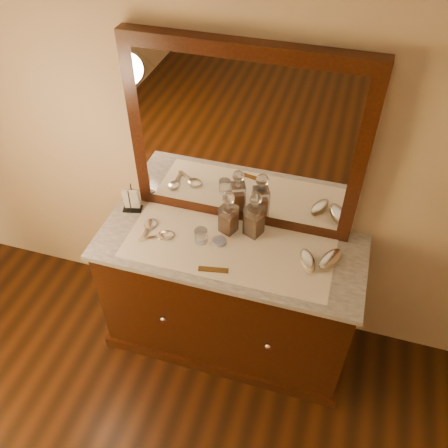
% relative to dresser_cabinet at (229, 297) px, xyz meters
% --- Properties ---
extents(dresser_cabinet, '(1.40, 0.55, 0.82)m').
position_rel_dresser_cabinet_xyz_m(dresser_cabinet, '(0.00, 0.00, 0.00)').
color(dresser_cabinet, black).
rests_on(dresser_cabinet, floor).
extents(dresser_plinth, '(1.46, 0.59, 0.08)m').
position_rel_dresser_cabinet_xyz_m(dresser_plinth, '(0.00, 0.00, -0.37)').
color(dresser_plinth, black).
rests_on(dresser_plinth, floor).
extents(knob_left, '(0.04, 0.04, 0.04)m').
position_rel_dresser_cabinet_xyz_m(knob_left, '(-0.30, -0.28, 0.04)').
color(knob_left, silver).
rests_on(knob_left, dresser_cabinet).
extents(knob_right, '(0.04, 0.04, 0.04)m').
position_rel_dresser_cabinet_xyz_m(knob_right, '(0.30, -0.28, 0.04)').
color(knob_right, silver).
rests_on(knob_right, dresser_cabinet).
extents(marble_top, '(1.44, 0.59, 0.03)m').
position_rel_dresser_cabinet_xyz_m(marble_top, '(0.00, 0.00, 0.42)').
color(marble_top, silver).
rests_on(marble_top, dresser_cabinet).
extents(mirror_frame, '(1.20, 0.08, 1.00)m').
position_rel_dresser_cabinet_xyz_m(mirror_frame, '(0.00, 0.25, 0.94)').
color(mirror_frame, black).
rests_on(mirror_frame, marble_top).
extents(mirror_glass, '(1.06, 0.01, 0.86)m').
position_rel_dresser_cabinet_xyz_m(mirror_glass, '(0.00, 0.21, 0.94)').
color(mirror_glass, white).
rests_on(mirror_glass, marble_top).
extents(lace_runner, '(1.10, 0.45, 0.00)m').
position_rel_dresser_cabinet_xyz_m(lace_runner, '(0.00, -0.02, 0.44)').
color(lace_runner, white).
rests_on(lace_runner, marble_top).
extents(pin_dish, '(0.09, 0.09, 0.01)m').
position_rel_dresser_cabinet_xyz_m(pin_dish, '(-0.06, 0.01, 0.45)').
color(pin_dish, white).
rests_on(pin_dish, lace_runner).
extents(comb, '(0.16, 0.06, 0.01)m').
position_rel_dresser_cabinet_xyz_m(comb, '(-0.03, -0.19, 0.45)').
color(comb, brown).
rests_on(comb, lace_runner).
extents(napkin_rack, '(0.12, 0.09, 0.16)m').
position_rel_dresser_cabinet_xyz_m(napkin_rack, '(-0.62, 0.12, 0.50)').
color(napkin_rack, black).
rests_on(napkin_rack, marble_top).
extents(decanter_left, '(0.10, 0.10, 0.26)m').
position_rel_dresser_cabinet_xyz_m(decanter_left, '(-0.04, 0.11, 0.54)').
color(decanter_left, '#9C5216').
rests_on(decanter_left, lace_runner).
extents(decanter_right, '(0.11, 0.11, 0.28)m').
position_rel_dresser_cabinet_xyz_m(decanter_right, '(0.10, 0.13, 0.55)').
color(decanter_right, '#9C5216').
rests_on(decanter_right, lace_runner).
extents(brush_near, '(0.13, 0.17, 0.04)m').
position_rel_dresser_cabinet_xyz_m(brush_near, '(0.42, -0.01, 0.47)').
color(brush_near, tan).
rests_on(brush_near, lace_runner).
extents(brush_far, '(0.14, 0.19, 0.05)m').
position_rel_dresser_cabinet_xyz_m(brush_far, '(0.53, 0.03, 0.47)').
color(brush_far, tan).
rests_on(brush_far, lace_runner).
extents(hand_mirror_outer, '(0.07, 0.18, 0.02)m').
position_rel_dresser_cabinet_xyz_m(hand_mirror_outer, '(-0.46, 0.01, 0.45)').
color(hand_mirror_outer, silver).
rests_on(hand_mirror_outer, lace_runner).
extents(hand_mirror_inner, '(0.19, 0.14, 0.02)m').
position_rel_dresser_cabinet_xyz_m(hand_mirror_inner, '(-0.36, -0.04, 0.45)').
color(hand_mirror_inner, silver).
rests_on(hand_mirror_inner, lace_runner).
extents(tumblers, '(0.07, 0.07, 0.08)m').
position_rel_dresser_cabinet_xyz_m(tumblers, '(-0.15, -0.01, 0.48)').
color(tumblers, white).
rests_on(tumblers, lace_runner).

